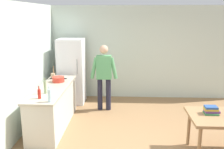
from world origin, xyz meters
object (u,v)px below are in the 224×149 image
(bottle_vinegar_tall, at_px, (45,87))
(book_stack, at_px, (211,110))
(person, at_px, (104,73))
(bottle_sauce_red, at_px, (39,94))
(bottle_water_clear, at_px, (49,95))
(refrigerator, at_px, (72,71))
(utensil_jar, at_px, (53,76))
(cooking_pot, at_px, (58,79))

(bottle_vinegar_tall, bearing_deg, book_stack, -10.29)
(person, distance_m, bottle_sauce_red, 2.12)
(bottle_water_clear, bearing_deg, refrigerator, 92.60)
(refrigerator, distance_m, utensil_jar, 0.92)
(bottle_sauce_red, xyz_separation_m, book_stack, (3.12, -0.25, -0.18))
(bottle_vinegar_tall, bearing_deg, person, 54.64)
(person, relative_size, utensil_jar, 5.31)
(person, distance_m, utensil_jar, 1.27)
(cooking_pot, bearing_deg, refrigerator, 86.04)
(bottle_sauce_red, bearing_deg, cooking_pot, 87.51)
(refrigerator, relative_size, person, 1.06)
(bottle_vinegar_tall, height_order, bottle_water_clear, bottle_vinegar_tall)
(person, bearing_deg, utensil_jar, -165.39)
(bottle_water_clear, distance_m, bottle_sauce_red, 0.31)
(refrigerator, height_order, bottle_sauce_red, refrigerator)
(bottle_sauce_red, relative_size, book_stack, 0.93)
(bottle_sauce_red, bearing_deg, person, 59.25)
(bottle_vinegar_tall, height_order, book_stack, bottle_vinegar_tall)
(utensil_jar, bearing_deg, book_stack, -28.09)
(utensil_jar, relative_size, book_stack, 1.24)
(person, xyz_separation_m, utensil_jar, (-1.23, -0.32, 0.00))
(person, distance_m, bottle_water_clear, 2.17)
(person, bearing_deg, bottle_water_clear, -112.66)
(cooking_pot, relative_size, utensil_jar, 1.25)
(bottle_sauce_red, bearing_deg, book_stack, -4.51)
(cooking_pot, bearing_deg, bottle_sauce_red, -92.49)
(cooking_pot, xyz_separation_m, bottle_vinegar_tall, (-0.04, -0.91, 0.08))
(bottle_water_clear, xyz_separation_m, book_stack, (2.87, -0.07, -0.21))
(person, height_order, bottle_sauce_red, person)
(utensil_jar, relative_size, bottle_water_clear, 1.07)
(refrigerator, xyz_separation_m, bottle_sauce_red, (-0.13, -2.37, 0.10))
(refrigerator, distance_m, book_stack, 3.98)
(utensil_jar, bearing_deg, cooking_pot, -53.91)
(refrigerator, height_order, bottle_vinegar_tall, refrigerator)
(refrigerator, height_order, bottle_water_clear, refrigerator)
(cooking_pot, distance_m, utensil_jar, 0.34)
(refrigerator, height_order, person, refrigerator)
(person, relative_size, bottle_sauce_red, 7.08)
(refrigerator, xyz_separation_m, cooking_pot, (-0.08, -1.15, 0.06))
(refrigerator, xyz_separation_m, utensil_jar, (-0.28, -0.87, 0.08))
(refrigerator, relative_size, cooking_pot, 4.50)
(refrigerator, height_order, utensil_jar, refrigerator)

